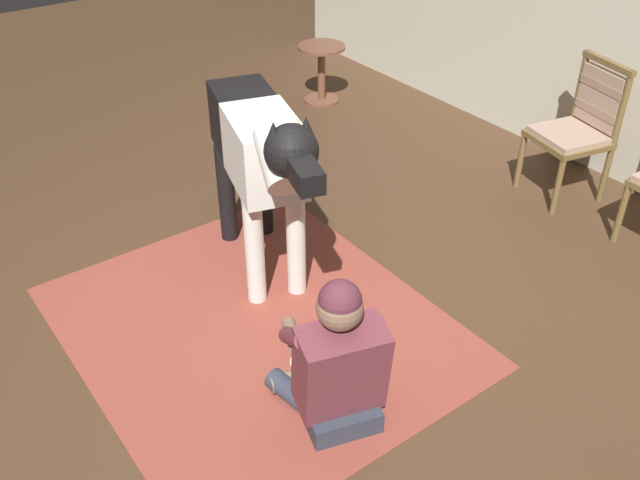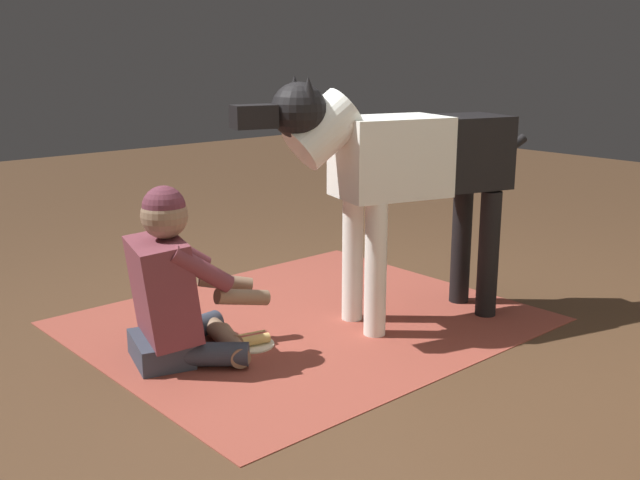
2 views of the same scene
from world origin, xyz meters
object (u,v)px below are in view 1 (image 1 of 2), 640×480
Objects in this scene: hot_dog_on_plate at (311,359)px; round_side_table at (322,68)px; dining_chair_left_of_pair at (581,124)px; person_sitting_on_floor at (336,362)px; large_dog at (262,154)px.

round_side_table is (-2.75, 2.10, 0.29)m from hot_dog_on_plate.
dining_chair_left_of_pair is 1.86× the size of round_side_table.
person_sitting_on_floor reaches higher than round_side_table.
dining_chair_left_of_pair is 2.76m from person_sitting_on_floor.
dining_chair_left_of_pair is at bearing 11.00° from round_side_table.
hot_dog_on_plate is (0.34, -2.57, -0.52)m from dining_chair_left_of_pair.
round_side_table is (-2.41, -0.47, -0.23)m from dining_chair_left_of_pair.
dining_chair_left_of_pair is 1.20× the size of person_sitting_on_floor.
dining_chair_left_of_pair is 0.61× the size of large_dog.
large_dog is at bearing -43.51° from round_side_table.
hot_dog_on_plate is at bearing -16.67° from large_dog.
person_sitting_on_floor is 3.64× the size of hot_dog_on_plate.
dining_chair_left_of_pair is at bearing 79.12° from large_dog.
round_side_table is at bearing 142.63° from hot_dog_on_plate.
dining_chair_left_of_pair reaches higher than hot_dog_on_plate.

